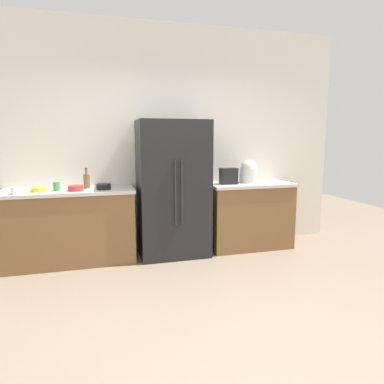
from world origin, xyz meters
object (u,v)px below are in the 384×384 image
object	(u,v)px
bowl_c	(76,188)
rice_cooker	(249,172)
bottle_a	(87,181)
cup_a	(57,186)
bowl_a	(39,189)
bowl_b	(104,187)
refrigerator	(173,189)
toaster	(228,176)
cup_b	(15,191)

from	to	relation	value
bowl_c	rice_cooker	bearing A→B (deg)	3.97
bottle_a	cup_a	size ratio (longest dim) A/B	2.42
bowl_a	cup_a	bearing A→B (deg)	1.78
rice_cooker	cup_a	world-z (taller)	rice_cooker
bowl_a	bowl_b	bearing A→B (deg)	-2.87
bottle_a	bowl_b	xyz separation A→B (m)	(0.20, -0.15, -0.06)
refrigerator	bowl_a	world-z (taller)	refrigerator
cup_a	bowl_a	world-z (taller)	cup_a
toaster	cup_a	world-z (taller)	toaster
bowl_c	cup_a	bearing A→B (deg)	164.44
cup_a	bowl_c	distance (m)	0.23
bowl_b	bowl_c	world-z (taller)	bowl_b
refrigerator	bottle_a	bearing A→B (deg)	174.81
bottle_a	cup_b	bearing A→B (deg)	-162.71
refrigerator	bowl_b	size ratio (longest dim) A/B	10.00
bowl_a	bowl_b	world-z (taller)	bowl_b
refrigerator	cup_b	world-z (taller)	refrigerator
rice_cooker	cup_b	bearing A→B (deg)	-175.56
rice_cooker	toaster	bearing A→B (deg)	-165.04
rice_cooker	bowl_a	distance (m)	2.72
refrigerator	bowl_b	xyz separation A→B (m)	(-0.87, -0.05, 0.07)
toaster	cup_a	size ratio (longest dim) A/B	2.15
bowl_b	bottle_a	bearing A→B (deg)	142.85
rice_cooker	bowl_c	world-z (taller)	rice_cooker
rice_cooker	bowl_c	size ratio (longest dim) A/B	1.78
rice_cooker	bowl_c	distance (m)	2.31
rice_cooker	bowl_b	world-z (taller)	rice_cooker
bottle_a	refrigerator	bearing A→B (deg)	-5.19
bottle_a	cup_a	bearing A→B (deg)	-162.26
refrigerator	rice_cooker	bearing A→B (deg)	4.57
cup_b	bowl_a	distance (m)	0.26
bottle_a	bowl_a	xyz separation A→B (m)	(-0.54, -0.11, -0.07)
bowl_a	bowl_b	distance (m)	0.74
rice_cooker	bottle_a	distance (m)	2.18
bottle_a	bowl_b	size ratio (longest dim) A/B	1.43
bowl_a	bowl_c	world-z (taller)	bowl_c
refrigerator	cup_b	xyz separation A→B (m)	(-1.84, -0.14, 0.07)
bottle_a	bowl_a	distance (m)	0.55
rice_cooker	cup_b	xyz separation A→B (m)	(-2.94, -0.23, -0.11)
refrigerator	bottle_a	distance (m)	1.09
refrigerator	cup_a	world-z (taller)	refrigerator
cup_b	bowl_b	xyz separation A→B (m)	(0.96, 0.09, -0.00)
bowl_b	bowl_c	distance (m)	0.32
toaster	cup_a	xyz separation A→B (m)	(-2.18, -0.01, -0.06)
bowl_c	refrigerator	bearing A→B (deg)	3.43
rice_cooker	bowl_c	bearing A→B (deg)	-176.03
bowl_c	cup_b	bearing A→B (deg)	-173.89
cup_a	bowl_a	size ratio (longest dim) A/B	0.60
rice_cooker	bottle_a	bearing A→B (deg)	179.76
rice_cooker	bowl_a	size ratio (longest dim) A/B	1.80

